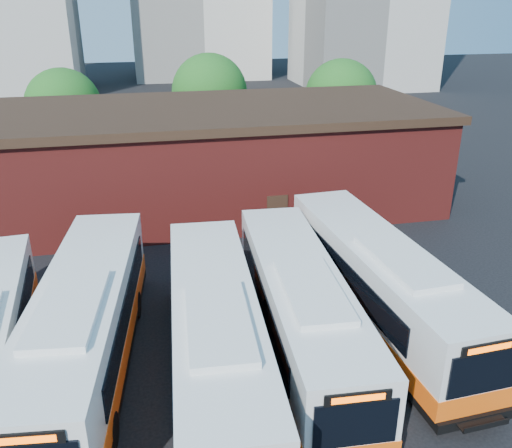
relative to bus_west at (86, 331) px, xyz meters
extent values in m
plane|color=black|center=(6.71, -3.46, -1.71)|extent=(220.00, 220.00, 0.00)
cube|color=black|center=(-2.18, 0.53, 0.30)|extent=(0.77, 9.17, 1.03)
cylinder|color=black|center=(-2.03, -3.20, -1.22)|extent=(0.39, 1.00, 0.98)
cylinder|color=black|center=(-2.54, 3.26, -1.22)|extent=(0.39, 1.00, 0.98)
cube|color=silver|center=(0.00, 0.04, 0.25)|extent=(4.32, 13.50, 3.15)
cube|color=#FF5C10|center=(0.00, 0.04, -0.66)|extent=(4.38, 13.56, 0.77)
cube|color=black|center=(0.00, 0.04, -1.21)|extent=(4.37, 13.55, 0.28)
cube|color=black|center=(-0.76, -6.59, 1.47)|extent=(1.87, 0.28, 0.35)
cube|color=#FF5905|center=(-0.76, -6.63, 1.47)|extent=(1.49, 0.19, 0.20)
cube|color=black|center=(-1.37, 0.64, 0.55)|extent=(1.24, 10.29, 1.16)
cube|color=black|center=(1.48, 0.31, 0.55)|extent=(1.24, 10.29, 1.16)
cube|color=silver|center=(-0.19, -1.61, 1.94)|extent=(2.44, 4.83, 0.24)
cylinder|color=black|center=(-1.69, -3.55, -1.16)|extent=(0.48, 1.14, 1.11)
cylinder|color=black|center=(0.84, -3.84, -1.16)|extent=(0.48, 1.14, 1.11)
cylinder|color=black|center=(-0.86, 3.70, -1.16)|extent=(0.48, 1.14, 1.11)
cylinder|color=black|center=(1.68, 3.41, -1.16)|extent=(0.48, 1.14, 1.11)
cube|color=silver|center=(4.41, -1.69, 0.23)|extent=(3.63, 13.28, 3.12)
cube|color=#FF5C10|center=(4.41, -1.69, -0.67)|extent=(3.69, 13.34, 0.77)
cube|color=black|center=(4.41, -1.69, -1.22)|extent=(3.68, 13.33, 0.27)
cube|color=black|center=(3.02, -1.16, 0.53)|extent=(0.72, 10.22, 1.15)
cube|color=black|center=(5.86, -1.34, 0.53)|extent=(0.72, 10.22, 1.15)
cube|color=silver|center=(4.30, -3.33, 1.90)|extent=(2.19, 4.71, 0.24)
cylinder|color=black|center=(5.43, -5.48, -1.16)|extent=(0.42, 1.11, 1.09)
cylinder|color=black|center=(3.38, 1.89, -1.16)|extent=(0.42, 1.11, 1.09)
cylinder|color=black|center=(5.90, 1.72, -1.16)|extent=(0.42, 1.11, 1.09)
cube|color=silver|center=(7.80, -0.37, 0.19)|extent=(3.53, 12.98, 3.05)
cube|color=#FF5C10|center=(7.80, -0.37, -0.70)|extent=(3.58, 13.04, 0.75)
cube|color=black|center=(7.80, -0.37, -1.23)|extent=(3.57, 13.03, 0.27)
cube|color=black|center=(7.40, -6.80, 0.48)|extent=(2.32, 0.21, 1.44)
cube|color=black|center=(7.40, -6.81, 1.37)|extent=(1.82, 0.18, 0.34)
cube|color=#FF5905|center=(7.39, -6.85, 1.37)|extent=(1.44, 0.11, 0.19)
cube|color=black|center=(6.44, 0.15, 0.48)|extent=(0.68, 10.00, 1.12)
cube|color=black|center=(9.22, -0.03, 0.48)|extent=(0.68, 10.00, 1.12)
cube|color=silver|center=(7.70, -1.97, 1.82)|extent=(2.13, 4.60, 0.24)
cylinder|color=black|center=(6.34, -3.92, -1.18)|extent=(0.41, 1.09, 1.07)
cylinder|color=black|center=(8.81, -4.07, -1.18)|extent=(0.41, 1.09, 1.07)
cylinder|color=black|center=(6.78, 3.13, -1.18)|extent=(0.41, 1.09, 1.07)
cylinder|color=black|center=(9.25, 2.97, -1.18)|extent=(0.41, 1.09, 1.07)
cube|color=silver|center=(11.55, 0.92, 0.24)|extent=(3.55, 13.31, 3.13)
cube|color=#FF5C10|center=(11.55, 0.92, -0.67)|extent=(3.61, 13.37, 0.77)
cube|color=black|center=(11.55, 0.92, -1.22)|extent=(3.60, 13.36, 0.27)
cube|color=black|center=(11.93, -5.69, 0.54)|extent=(2.38, 0.20, 1.48)
cube|color=black|center=(11.93, -5.70, 1.45)|extent=(1.87, 0.17, 0.35)
cube|color=#FF5905|center=(11.93, -5.74, 1.45)|extent=(1.48, 0.11, 0.20)
cube|color=black|center=(11.93, -5.76, -1.22)|extent=(2.80, 0.31, 0.35)
cube|color=black|center=(11.95, -6.01, -1.11)|extent=(1.61, 0.51, 0.07)
cube|color=black|center=(11.96, -6.21, -1.03)|extent=(1.59, 0.13, 0.20)
cube|color=black|center=(10.10, 1.28, 0.54)|extent=(0.64, 10.26, 1.15)
cube|color=black|center=(12.95, 1.44, 0.54)|extent=(0.64, 10.26, 1.15)
cube|color=silver|center=(11.64, -0.73, 1.91)|extent=(2.16, 4.71, 0.24)
cylinder|color=black|center=(10.50, -2.88, -1.16)|extent=(0.41, 1.12, 1.10)
cylinder|color=black|center=(13.03, -2.74, -1.16)|extent=(0.41, 1.12, 1.10)
cylinder|color=black|center=(10.08, 4.35, -1.16)|extent=(0.41, 1.12, 1.10)
cylinder|color=black|center=(12.62, 4.50, -1.16)|extent=(0.41, 1.12, 1.10)
cube|color=maroon|center=(6.71, 16.54, 1.29)|extent=(28.00, 12.00, 6.00)
cube|color=black|center=(6.71, 16.54, 4.44)|extent=(28.60, 12.60, 0.50)
cube|color=black|center=(9.71, 10.51, -0.51)|extent=(1.20, 0.08, 2.40)
cylinder|color=#382314|center=(-3.29, 28.54, -0.36)|extent=(0.36, 0.36, 2.70)
sphere|color=#195217|center=(-3.29, 28.54, 2.94)|extent=(6.00, 6.00, 6.00)
cylinder|color=#382314|center=(8.71, 30.54, -0.24)|extent=(0.36, 0.36, 2.95)
sphere|color=#195217|center=(8.71, 30.54, 3.37)|extent=(6.56, 6.56, 6.56)
cylinder|color=#382314|center=(19.71, 27.54, -0.31)|extent=(0.36, 0.36, 2.81)
sphere|color=#195217|center=(19.71, 27.54, 3.12)|extent=(6.24, 6.24, 6.24)
camera|label=1|loc=(2.44, -17.15, 10.89)|focal=38.00mm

